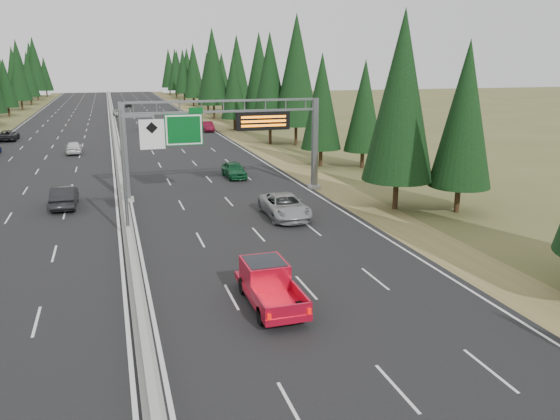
% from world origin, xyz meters
% --- Properties ---
extents(road, '(32.00, 260.00, 0.08)m').
position_xyz_m(road, '(0.00, 80.00, 0.04)').
color(road, black).
rests_on(road, ground).
extents(shoulder_right, '(3.60, 260.00, 0.06)m').
position_xyz_m(shoulder_right, '(17.80, 80.00, 0.03)').
color(shoulder_right, olive).
rests_on(shoulder_right, ground).
extents(median_barrier, '(0.70, 260.00, 0.85)m').
position_xyz_m(median_barrier, '(0.00, 80.00, 0.41)').
color(median_barrier, gray).
rests_on(median_barrier, road).
extents(sign_gantry, '(16.75, 0.98, 7.80)m').
position_xyz_m(sign_gantry, '(8.92, 34.88, 5.27)').
color(sign_gantry, slate).
rests_on(sign_gantry, road).
extents(hov_sign_pole, '(2.80, 0.50, 8.00)m').
position_xyz_m(hov_sign_pole, '(0.58, 24.97, 4.72)').
color(hov_sign_pole, slate).
rests_on(hov_sign_pole, road).
extents(tree_row_right, '(11.12, 239.10, 17.44)m').
position_xyz_m(tree_row_right, '(22.15, 70.37, 8.80)').
color(tree_row_right, black).
rests_on(tree_row_right, ground).
extents(silver_minivan, '(2.81, 5.91, 1.63)m').
position_xyz_m(silver_minivan, '(10.87, 26.87, 0.89)').
color(silver_minivan, '#999A9D').
rests_on(silver_minivan, road).
extents(red_pickup, '(2.01, 5.64, 1.84)m').
position_xyz_m(red_pickup, '(5.74, 13.54, 1.10)').
color(red_pickup, black).
rests_on(red_pickup, road).
extents(car_ahead_green, '(1.91, 4.49, 1.51)m').
position_xyz_m(car_ahead_green, '(10.49, 41.64, 0.84)').
color(car_ahead_green, '#13542C').
rests_on(car_ahead_green, road).
extents(car_ahead_dkred, '(1.66, 4.68, 1.54)m').
position_xyz_m(car_ahead_dkred, '(14.50, 78.86, 0.85)').
color(car_ahead_dkred, '#570C1D').
rests_on(car_ahead_dkred, road).
extents(car_ahead_dkgrey, '(2.52, 5.44, 1.54)m').
position_xyz_m(car_ahead_dkgrey, '(5.18, 84.06, 0.85)').
color(car_ahead_dkgrey, black).
rests_on(car_ahead_dkgrey, road).
extents(car_ahead_white, '(2.51, 4.78, 1.28)m').
position_xyz_m(car_ahead_white, '(1.50, 110.60, 0.72)').
color(car_ahead_white, silver).
rests_on(car_ahead_white, road).
extents(car_ahead_far, '(1.70, 3.95, 1.33)m').
position_xyz_m(car_ahead_far, '(4.38, 134.83, 0.74)').
color(car_ahead_far, black).
rests_on(car_ahead_far, road).
extents(car_onc_near, '(1.82, 5.02, 1.65)m').
position_xyz_m(car_onc_near, '(-4.32, 34.58, 0.90)').
color(car_onc_near, black).
rests_on(car_onc_near, road).
extents(car_onc_white, '(1.88, 4.49, 1.52)m').
position_xyz_m(car_onc_white, '(-4.94, 61.48, 0.84)').
color(car_onc_white, silver).
rests_on(car_onc_white, road).
extents(car_onc_far, '(2.48, 5.35, 1.48)m').
position_xyz_m(car_onc_far, '(-14.43, 76.50, 0.82)').
color(car_onc_far, black).
rests_on(car_onc_far, road).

